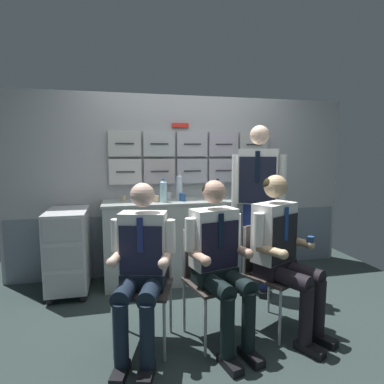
# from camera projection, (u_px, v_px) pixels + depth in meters

# --- Properties ---
(ground) EXTENTS (4.80, 4.80, 0.04)m
(ground) POSITION_uv_depth(u_px,v_px,m) (219.00, 328.00, 2.69)
(ground) COLOR #283433
(galley_bulkhead) EXTENTS (4.20, 0.14, 2.15)m
(galley_bulkhead) POSITION_uv_depth(u_px,v_px,m) (186.00, 186.00, 3.88)
(galley_bulkhead) COLOR #A7A9AC
(galley_bulkhead) RESTS_ON ground
(galley_counter) EXTENTS (1.66, 0.53, 0.93)m
(galley_counter) POSITION_uv_depth(u_px,v_px,m) (177.00, 240.00, 3.65)
(galley_counter) COLOR #ABB4B1
(galley_counter) RESTS_ON ground
(service_trolley) EXTENTS (0.40, 0.65, 0.88)m
(service_trolley) POSITION_uv_depth(u_px,v_px,m) (69.00, 248.00, 3.30)
(service_trolley) COLOR black
(service_trolley) RESTS_ON ground
(folding_chair_left) EXTENTS (0.50, 0.50, 0.86)m
(folding_chair_left) POSITION_uv_depth(u_px,v_px,m) (146.00, 273.00, 2.45)
(folding_chair_left) COLOR #A8AAAF
(folding_chair_left) RESTS_ON ground
(crew_member_left) EXTENTS (0.50, 0.64, 1.25)m
(crew_member_left) POSITION_uv_depth(u_px,v_px,m) (141.00, 261.00, 2.27)
(crew_member_left) COLOR black
(crew_member_left) RESTS_ON ground
(folding_chair_center) EXTENTS (0.48, 0.48, 0.86)m
(folding_chair_center) POSITION_uv_depth(u_px,v_px,m) (209.00, 269.00, 2.54)
(folding_chair_center) COLOR #A8AAAF
(folding_chair_center) RESTS_ON ground
(crew_member_center) EXTENTS (0.50, 0.65, 1.26)m
(crew_member_center) POSITION_uv_depth(u_px,v_px,m) (219.00, 255.00, 2.38)
(crew_member_center) COLOR black
(crew_member_center) RESTS_ON ground
(folding_chair_right) EXTENTS (0.54, 0.54, 0.86)m
(folding_chair_right) POSITION_uv_depth(u_px,v_px,m) (266.00, 263.00, 2.68)
(folding_chair_right) COLOR #A8AAAF
(folding_chair_right) RESTS_ON ground
(crew_member_right) EXTENTS (0.59, 0.69, 1.29)m
(crew_member_right) POSITION_uv_depth(u_px,v_px,m) (283.00, 246.00, 2.54)
(crew_member_right) COLOR black
(crew_member_right) RESTS_ON ground
(crew_member_standing) EXTENTS (0.48, 0.40, 1.74)m
(crew_member_standing) POSITION_uv_depth(u_px,v_px,m) (258.00, 194.00, 3.22)
(crew_member_standing) COLOR black
(crew_member_standing) RESTS_ON ground
(water_bottle_tall) EXTENTS (0.06, 0.06, 0.24)m
(water_bottle_tall) POSITION_uv_depth(u_px,v_px,m) (235.00, 188.00, 3.79)
(water_bottle_tall) COLOR silver
(water_bottle_tall) RESTS_ON galley_counter
(water_bottle_clear) EXTENTS (0.07, 0.07, 0.25)m
(water_bottle_clear) POSITION_uv_depth(u_px,v_px,m) (217.00, 191.00, 3.49)
(water_bottle_clear) COLOR #509E5B
(water_bottle_clear) RESTS_ON galley_counter
(water_bottle_short) EXTENTS (0.07, 0.07, 0.31)m
(water_bottle_short) POSITION_uv_depth(u_px,v_px,m) (179.00, 187.00, 3.63)
(water_bottle_short) COLOR silver
(water_bottle_short) RESTS_ON galley_counter
(sparkling_bottle_green) EXTENTS (0.07, 0.07, 0.26)m
(sparkling_bottle_green) POSITION_uv_depth(u_px,v_px,m) (163.00, 191.00, 3.44)
(sparkling_bottle_green) COLOR #ACDCE7
(sparkling_bottle_green) RESTS_ON galley_counter
(coffee_cup_spare) EXTENTS (0.07, 0.07, 0.09)m
(coffee_cup_spare) POSITION_uv_depth(u_px,v_px,m) (182.00, 197.00, 3.54)
(coffee_cup_spare) COLOR navy
(coffee_cup_spare) RESTS_ON galley_counter
(espresso_cup_small) EXTENTS (0.06, 0.06, 0.07)m
(espresso_cup_small) POSITION_uv_depth(u_px,v_px,m) (169.00, 196.00, 3.70)
(espresso_cup_small) COLOR white
(espresso_cup_small) RESTS_ON galley_counter
(paper_cup_tan) EXTENTS (0.06, 0.06, 0.06)m
(paper_cup_tan) POSITION_uv_depth(u_px,v_px,m) (123.00, 198.00, 3.54)
(paper_cup_tan) COLOR #C4AE89
(paper_cup_tan) RESTS_ON galley_counter
(paper_cup_blue) EXTENTS (0.08, 0.08, 0.07)m
(paper_cup_blue) POSITION_uv_depth(u_px,v_px,m) (155.00, 199.00, 3.47)
(paper_cup_blue) COLOR tan
(paper_cup_blue) RESTS_ON galley_counter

